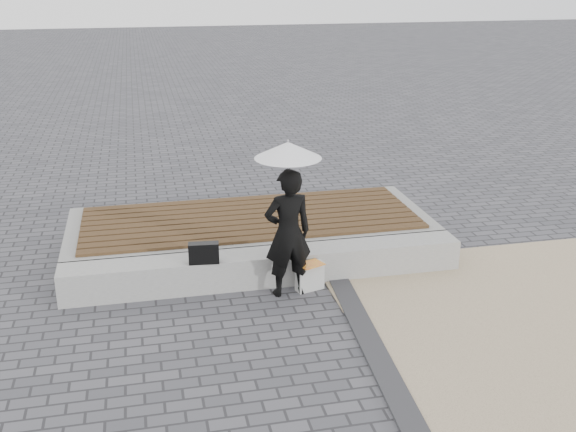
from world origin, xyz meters
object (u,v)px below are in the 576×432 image
Objects in this scene: canvas_tote at (310,276)px; handbag at (204,253)px; seating_ledge at (267,267)px; parasol at (288,150)px; woman at (288,233)px.

handbag is at bearing 156.20° from canvas_tote.
seating_ledge is 1.65m from parasol.
parasol is 2.72× the size of handbag.
seating_ledge is at bearing 115.56° from parasol.
seating_ledge is 13.88× the size of handbag.
handbag is at bearing -19.37° from woman.
handbag reaches higher than canvas_tote.
woman is 0.67m from canvas_tote.
canvas_tote is (0.28, 0.05, -0.61)m from woman.
handbag is (-0.98, 0.23, -1.26)m from parasol.
woman reaches higher than handbag.
handbag is 1.01× the size of canvas_tote.
canvas_tote is at bearing -36.24° from seating_ledge.
parasol is 2.75× the size of canvas_tote.
seating_ledge reaches higher than canvas_tote.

